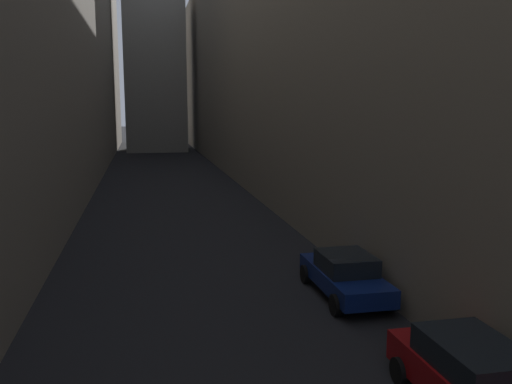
# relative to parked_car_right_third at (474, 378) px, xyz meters

# --- Properties ---
(ground_plane) EXTENTS (264.00, 264.00, 0.00)m
(ground_plane) POSITION_rel_parked_car_right_third_xyz_m (-4.40, 31.48, -0.81)
(ground_plane) COLOR black
(building_block_right) EXTENTS (10.11, 108.00, 21.81)m
(building_block_right) POSITION_rel_parked_car_right_third_xyz_m (6.16, 33.48, 10.10)
(building_block_right) COLOR #756B5B
(building_block_right) RESTS_ON ground
(parked_car_right_third) EXTENTS (1.90, 4.35, 1.56)m
(parked_car_right_third) POSITION_rel_parked_car_right_third_xyz_m (0.00, 0.00, 0.00)
(parked_car_right_third) COLOR maroon
(parked_car_right_third) RESTS_ON ground
(parked_car_right_far) EXTENTS (1.94, 4.49, 1.46)m
(parked_car_right_far) POSITION_rel_parked_car_right_third_xyz_m (-0.00, 7.03, -0.06)
(parked_car_right_far) COLOR navy
(parked_car_right_far) RESTS_ON ground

